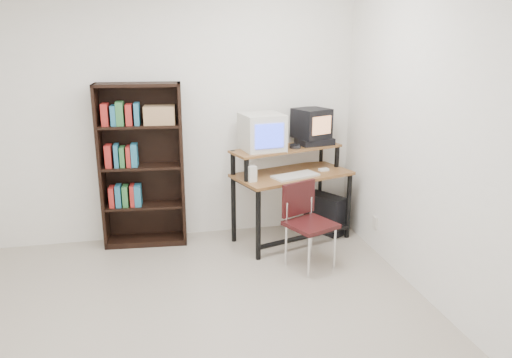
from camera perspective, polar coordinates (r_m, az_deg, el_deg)
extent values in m
cube|color=#B1A592|center=(3.81, -8.06, -17.73)|extent=(4.00, 4.00, 0.01)
cube|color=white|center=(5.23, -10.35, 7.03)|extent=(4.00, 0.01, 2.60)
cube|color=white|center=(1.42, -3.60, -18.50)|extent=(4.00, 0.01, 2.60)
cube|color=white|center=(3.91, 21.71, 3.11)|extent=(0.01, 4.00, 2.60)
cube|color=brown|center=(5.16, 4.16, 0.53)|extent=(1.31, 0.92, 0.03)
cube|color=brown|center=(5.19, 3.49, 3.50)|extent=(1.24, 0.70, 0.02)
cylinder|color=black|center=(4.79, 0.25, -5.24)|extent=(0.05, 0.05, 0.72)
cylinder|color=black|center=(5.39, 10.52, -3.01)|extent=(0.05, 0.05, 0.72)
cylinder|color=black|center=(5.16, -2.60, -2.06)|extent=(0.05, 0.05, 0.98)
cylinder|color=black|center=(5.73, 7.29, -0.32)|extent=(0.05, 0.05, 0.98)
cylinder|color=black|center=(5.15, 5.62, -6.58)|extent=(1.07, 0.38, 0.05)
cube|color=beige|center=(5.05, 0.67, 5.36)|extent=(0.45, 0.45, 0.38)
cube|color=#2D41F0|center=(4.87, 1.56, 4.93)|extent=(0.30, 0.06, 0.24)
cube|color=black|center=(5.36, 6.70, 4.25)|extent=(0.40, 0.32, 0.08)
cube|color=black|center=(5.34, 6.35, 6.36)|extent=(0.42, 0.42, 0.31)
cube|color=tan|center=(5.22, 7.53, 6.09)|extent=(0.23, 0.10, 0.19)
cylinder|color=#26262B|center=(5.16, 4.49, 3.68)|extent=(0.14, 0.14, 0.05)
cube|color=beige|center=(5.02, 4.51, 0.29)|extent=(0.51, 0.35, 0.03)
cube|color=black|center=(5.28, 7.75, 0.82)|extent=(0.23, 0.19, 0.01)
cube|color=white|center=(5.27, 7.74, 1.03)|extent=(0.11, 0.08, 0.03)
cube|color=beige|center=(4.82, -0.47, 0.52)|extent=(0.09, 0.09, 0.17)
cube|color=black|center=(5.56, 7.91, -3.93)|extent=(0.41, 0.49, 0.42)
cube|color=black|center=(4.64, 6.28, -5.21)|extent=(0.52, 0.52, 0.04)
cube|color=black|center=(4.69, 4.89, -2.23)|extent=(0.36, 0.18, 0.32)
cylinder|color=silver|center=(4.52, 6.06, -8.87)|extent=(0.02, 0.02, 0.40)
cylinder|color=silver|center=(4.72, 8.97, -7.84)|extent=(0.02, 0.02, 0.40)
cylinder|color=silver|center=(4.74, 3.44, -7.58)|extent=(0.02, 0.02, 0.40)
cylinder|color=silver|center=(4.93, 6.33, -6.66)|extent=(0.02, 0.02, 0.40)
cube|color=black|center=(5.21, -17.27, 1.23)|extent=(0.05, 0.28, 1.66)
cube|color=black|center=(5.13, -8.43, 1.59)|extent=(0.05, 0.28, 1.66)
cube|color=black|center=(5.28, -12.77, 1.77)|extent=(0.83, 0.09, 1.66)
cube|color=black|center=(5.01, -13.47, 10.46)|extent=(0.85, 0.34, 0.03)
cube|color=black|center=(5.41, -12.35, -6.81)|extent=(0.85, 0.34, 0.06)
cube|color=black|center=(5.27, -12.60, -2.95)|extent=(0.79, 0.32, 0.03)
cube|color=black|center=(5.15, -12.88, 1.41)|extent=(0.79, 0.32, 0.02)
cube|color=black|center=(5.07, -13.17, 5.96)|extent=(0.79, 0.32, 0.02)
cube|color=#9C764F|center=(5.03, -10.97, 7.21)|extent=(0.32, 0.23, 0.18)
cube|color=beige|center=(5.15, 13.43, -4.85)|extent=(0.02, 0.08, 0.12)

